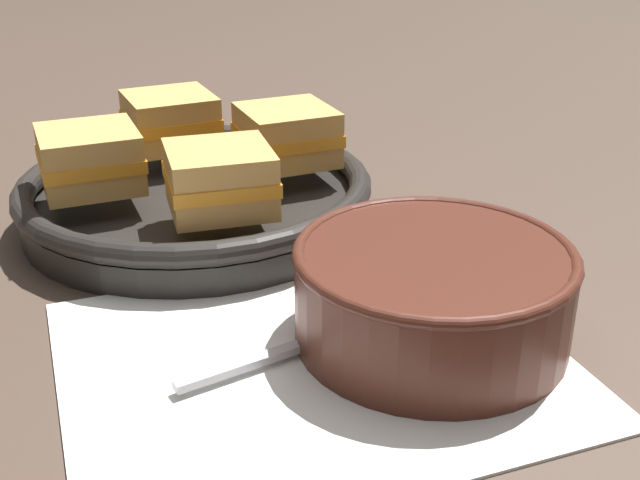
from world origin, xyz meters
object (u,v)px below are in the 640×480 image
at_px(soup_bowl, 433,289).
at_px(sandwich_far_right, 90,159).
at_px(sandwich_far_left, 171,120).
at_px(sandwich_near_left, 220,179).
at_px(spoon, 351,329).
at_px(sandwich_near_right, 287,135).
at_px(skillet, 196,197).

height_order(soup_bowl, sandwich_far_right, sandwich_far_right).
bearing_deg(soup_bowl, sandwich_far_left, 113.35).
bearing_deg(soup_bowl, sandwich_far_right, 133.17).
bearing_deg(sandwich_far_right, sandwich_near_left, -36.89).
bearing_deg(soup_bowl, spoon, 165.27).
bearing_deg(sandwich_near_left, sandwich_far_right, 143.11).
bearing_deg(sandwich_near_right, spoon, -91.88).
xyz_separation_m(spoon, sandwich_near_right, (0.01, 0.22, 0.06)).
bearing_deg(sandwich_near_right, sandwich_far_right, -171.89).
relative_size(soup_bowl, skillet, 0.59).
distance_m(soup_bowl, sandwich_near_right, 0.24).
relative_size(skillet, sandwich_far_right, 3.41).
distance_m(spoon, sandwich_far_left, 0.31).
bearing_deg(skillet, soup_bowl, -61.87).
xyz_separation_m(sandwich_far_left, sandwich_far_right, (-0.07, -0.09, 0.00)).
relative_size(spoon, skillet, 0.57).
xyz_separation_m(spoon, sandwich_far_left, (-0.08, 0.29, 0.06)).
distance_m(soup_bowl, sandwich_far_left, 0.33).
bearing_deg(sandwich_far_right, spoon, -52.77).
relative_size(skillet, sandwich_near_left, 3.73).
bearing_deg(sandwich_near_right, soup_bowl, -80.35).
bearing_deg(spoon, soup_bowl, -32.71).
xyz_separation_m(soup_bowl, sandwich_near_right, (-0.04, 0.24, 0.03)).
relative_size(sandwich_far_left, sandwich_far_right, 1.03).
bearing_deg(sandwich_far_left, sandwich_far_right, -126.89).
bearing_deg(sandwich_near_left, skillet, 98.11).
distance_m(skillet, sandwich_far_left, 0.09).
bearing_deg(sandwich_near_left, spoon, -65.15).
height_order(sandwich_far_left, sandwich_far_right, same).
relative_size(spoon, sandwich_far_right, 1.93).
distance_m(sandwich_near_left, sandwich_far_left, 0.16).
height_order(sandwich_near_left, sandwich_far_right, same).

